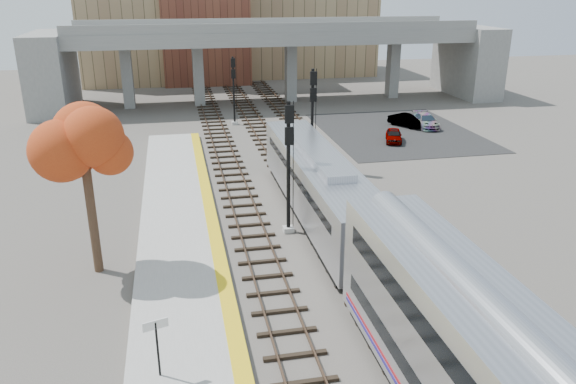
{
  "coord_description": "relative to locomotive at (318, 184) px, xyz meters",
  "views": [
    {
      "loc": [
        -7.11,
        -21.66,
        13.45
      ],
      "look_at": [
        -1.15,
        7.18,
        2.5
      ],
      "focal_mm": 35.0,
      "sensor_mm": 36.0,
      "label": 1
    }
  ],
  "objects": [
    {
      "name": "ground",
      "position": [
        -1.0,
        -8.7,
        -2.28
      ],
      "size": [
        160.0,
        160.0,
        0.0
      ],
      "primitive_type": "plane",
      "color": "#47423D",
      "rests_on": "ground"
    },
    {
      "name": "platform",
      "position": [
        -8.25,
        -8.7,
        -2.1
      ],
      "size": [
        4.5,
        60.0,
        0.35
      ],
      "primitive_type": "cube",
      "color": "#9E9E99",
      "rests_on": "ground"
    },
    {
      "name": "yellow_strip",
      "position": [
        -6.35,
        -8.7,
        -1.92
      ],
      "size": [
        0.7,
        60.0,
        0.01
      ],
      "primitive_type": "cube",
      "color": "yellow",
      "rests_on": "platform"
    },
    {
      "name": "tracks",
      "position": [
        -0.07,
        3.8,
        -2.2
      ],
      "size": [
        10.7,
        95.0,
        0.25
      ],
      "color": "black",
      "rests_on": "ground"
    },
    {
      "name": "overpass",
      "position": [
        3.92,
        36.3,
        3.53
      ],
      "size": [
        54.0,
        12.0,
        9.5
      ],
      "color": "slate",
      "rests_on": "ground"
    },
    {
      "name": "buildings_far",
      "position": [
        0.26,
        57.87,
        5.6
      ],
      "size": [
        43.0,
        21.0,
        20.6
      ],
      "color": "#9E855C",
      "rests_on": "ground"
    },
    {
      "name": "parking_lot",
      "position": [
        13.0,
        19.3,
        -2.26
      ],
      "size": [
        14.0,
        18.0,
        0.04
      ],
      "primitive_type": "cube",
      "color": "black",
      "rests_on": "ground"
    },
    {
      "name": "locomotive",
      "position": [
        0.0,
        0.0,
        0.0
      ],
      "size": [
        3.02,
        19.05,
        4.1
      ],
      "color": "#A8AAB2",
      "rests_on": "ground"
    },
    {
      "name": "signal_mast_near",
      "position": [
        -2.1,
        -1.46,
        1.59
      ],
      "size": [
        0.6,
        0.64,
        7.6
      ],
      "color": "#9E9E99",
      "rests_on": "ground"
    },
    {
      "name": "signal_mast_mid",
      "position": [
        2.0,
        9.57,
        1.64
      ],
      "size": [
        0.6,
        0.64,
        7.67
      ],
      "color": "#9E9E99",
      "rests_on": "ground"
    },
    {
      "name": "signal_mast_far",
      "position": [
        -2.1,
        25.43,
        1.04
      ],
      "size": [
        0.6,
        0.64,
        6.79
      ],
      "color": "#9E9E99",
      "rests_on": "ground"
    },
    {
      "name": "station_sign",
      "position": [
        -9.24,
        -13.3,
        -0.3
      ],
      "size": [
        0.88,
        0.3,
        2.27
      ],
      "rotation": [
        0.0,
        0.0,
        0.28
      ],
      "color": "black",
      "rests_on": "platform"
    },
    {
      "name": "tree",
      "position": [
        -12.31,
        -4.05,
        4.17
      ],
      "size": [
        3.6,
        3.6,
        8.7
      ],
      "color": "#382619",
      "rests_on": "ground"
    },
    {
      "name": "car_a",
      "position": [
        11.17,
        15.82,
        -1.65
      ],
      "size": [
        2.49,
        3.73,
        1.18
      ],
      "primitive_type": "imported",
      "rotation": [
        0.0,
        0.0,
        -0.35
      ],
      "color": "#99999E",
      "rests_on": "parking_lot"
    },
    {
      "name": "car_b",
      "position": [
        14.56,
        21.01,
        -1.61
      ],
      "size": [
        3.01,
        3.94,
        1.25
      ],
      "primitive_type": "imported",
      "rotation": [
        0.0,
        0.0,
        0.52
      ],
      "color": "#99999E",
      "rests_on": "parking_lot"
    },
    {
      "name": "car_c",
      "position": [
        16.35,
        20.37,
        -1.58
      ],
      "size": [
        2.33,
        4.68,
        1.31
      ],
      "primitive_type": "imported",
      "rotation": [
        0.0,
        0.0,
        -0.11
      ],
      "color": "#99999E",
      "rests_on": "parking_lot"
    }
  ]
}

